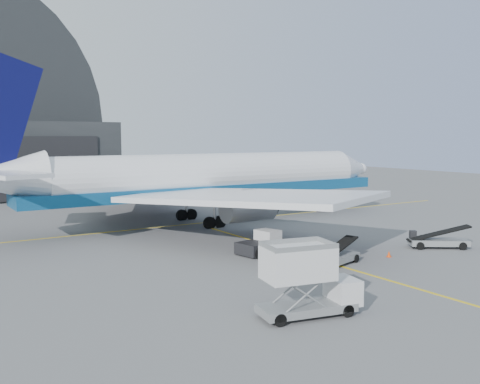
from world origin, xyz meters
TOP-DOWN VIEW (x-y plane):
  - ground at (0.00, 0.00)m, footprint 200.00×200.00m
  - taxi_lines at (0.00, 12.67)m, footprint 80.00×42.12m
  - distant_bldg_a at (38.00, 72.00)m, footprint 14.00×8.00m
  - distant_bldg_b at (55.00, 68.00)m, footprint 8.00×6.00m
  - airliner at (0.42, 19.70)m, footprint 51.62×50.05m
  - catering_truck at (-9.46, -10.70)m, footprint 5.95×3.15m
  - pushback_tug at (-2.32, 3.40)m, footprint 4.60×3.14m
  - belt_loader_a at (-0.10, -2.93)m, footprint 5.13×2.88m
  - belt_loader_b at (11.80, -3.08)m, footprint 5.10×4.21m
  - traffic_cone at (5.45, -3.25)m, footprint 0.35×0.35m

SIDE VIEW (x-z plane):
  - ground at x=0.00m, z-range 0.00..0.00m
  - distant_bldg_a at x=38.00m, z-range -2.00..2.00m
  - distant_bldg_b at x=55.00m, z-range -1.40..1.40m
  - taxi_lines at x=0.00m, z-range 0.00..0.02m
  - traffic_cone at x=5.45m, z-range -0.01..0.49m
  - belt_loader_a at x=-0.10m, z-range -0.37..1.55m
  - belt_loader_b at x=11.80m, z-range -0.39..1.64m
  - pushback_tug at x=-2.32m, z-range -0.25..1.73m
  - catering_truck at x=-9.46m, z-range 0.02..3.91m
  - airliner at x=0.42m, z-range -3.99..14.13m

